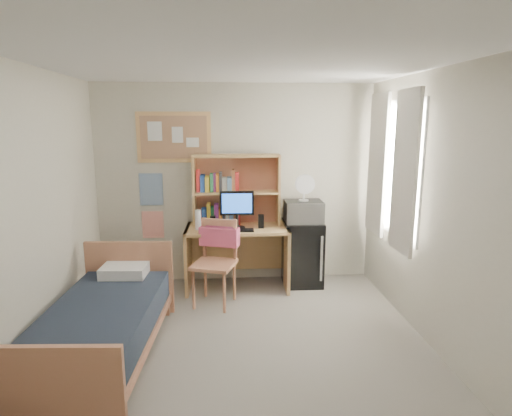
{
  "coord_description": "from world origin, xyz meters",
  "views": [
    {
      "loc": [
        -0.17,
        -3.49,
        2.14
      ],
      "look_at": [
        0.2,
        1.2,
        1.17
      ],
      "focal_mm": 30.0,
      "sensor_mm": 36.0,
      "label": 1
    }
  ],
  "objects": [
    {
      "name": "desk_fan",
      "position": [
        0.86,
        1.81,
        1.28
      ],
      "size": [
        0.25,
        0.25,
        0.31
      ],
      "primitive_type": "cylinder",
      "rotation": [
        0.0,
        0.0,
        -0.01
      ],
      "color": "white",
      "rests_on": "microwave"
    },
    {
      "name": "monitor",
      "position": [
        0.0,
        1.7,
        1.03
      ],
      "size": [
        0.42,
        0.04,
        0.45
      ],
      "primitive_type": "cube",
      "rotation": [
        0.0,
        0.0,
        -0.02
      ],
      "color": "black",
      "rests_on": "desk"
    },
    {
      "name": "poster_japan",
      "position": [
        -1.1,
        2.09,
        0.78
      ],
      "size": [
        0.28,
        0.01,
        0.36
      ],
      "primitive_type": "cube",
      "color": "#F0422A",
      "rests_on": "wall_back"
    },
    {
      "name": "bed",
      "position": [
        -1.28,
        0.18,
        0.25
      ],
      "size": [
        1.04,
        1.89,
        0.51
      ],
      "primitive_type": "cube",
      "rotation": [
        0.0,
        0.0,
        -0.07
      ],
      "color": "black",
      "rests_on": "floor"
    },
    {
      "name": "poster_wave",
      "position": [
        -1.1,
        2.09,
        1.25
      ],
      "size": [
        0.3,
        0.01,
        0.42
      ],
      "primitive_type": "cube",
      "color": "#275A9E",
      "rests_on": "wall_back"
    },
    {
      "name": "microwave",
      "position": [
        0.86,
        1.81,
        0.98
      ],
      "size": [
        0.48,
        0.37,
        0.27
      ],
      "primitive_type": "cube",
      "rotation": [
        0.0,
        0.0,
        -0.01
      ],
      "color": "silver",
      "rests_on": "mini_fridge"
    },
    {
      "name": "window_unit",
      "position": [
        1.75,
        1.2,
        1.6
      ],
      "size": [
        0.1,
        1.4,
        1.7
      ],
      "primitive_type": "cube",
      "color": "white",
      "rests_on": "wall_right"
    },
    {
      "name": "ceiling",
      "position": [
        0.0,
        0.0,
        2.6
      ],
      "size": [
        3.6,
        4.2,
        0.02
      ],
      "primitive_type": "cube",
      "color": "white",
      "rests_on": "wall_back"
    },
    {
      "name": "speaker_right",
      "position": [
        0.3,
        1.69,
        0.89
      ],
      "size": [
        0.07,
        0.07,
        0.17
      ],
      "primitive_type": "cube",
      "rotation": [
        0.0,
        0.0,
        -0.02
      ],
      "color": "black",
      "rests_on": "desk"
    },
    {
      "name": "wall_right",
      "position": [
        1.8,
        0.0,
        1.3
      ],
      "size": [
        0.04,
        4.2,
        2.6
      ],
      "primitive_type": "cube",
      "color": "beige",
      "rests_on": "floor"
    },
    {
      "name": "speaker_left",
      "position": [
        -0.3,
        1.7,
        0.89
      ],
      "size": [
        0.07,
        0.07,
        0.16
      ],
      "primitive_type": "cube",
      "rotation": [
        0.0,
        0.0,
        -0.02
      ],
      "color": "black",
      "rests_on": "desk"
    },
    {
      "name": "water_bottle",
      "position": [
        -0.48,
        1.67,
        0.93
      ],
      "size": [
        0.07,
        0.07,
        0.25
      ],
      "primitive_type": "cylinder",
      "rotation": [
        0.0,
        0.0,
        -0.02
      ],
      "color": "white",
      "rests_on": "desk"
    },
    {
      "name": "desk",
      "position": [
        0.0,
        1.76,
        0.4
      ],
      "size": [
        1.31,
        0.67,
        0.81
      ],
      "primitive_type": "cube",
      "rotation": [
        0.0,
        0.0,
        -0.02
      ],
      "color": "#DDAE6C",
      "rests_on": "floor"
    },
    {
      "name": "wall_left",
      "position": [
        -1.8,
        0.0,
        1.3
      ],
      "size": [
        0.04,
        4.2,
        2.6
      ],
      "primitive_type": "cube",
      "color": "beige",
      "rests_on": "floor"
    },
    {
      "name": "hutch",
      "position": [
        0.0,
        1.91,
        1.26
      ],
      "size": [
        1.11,
        0.3,
        0.9
      ],
      "primitive_type": "cube",
      "rotation": [
        0.0,
        0.0,
        -0.02
      ],
      "color": "#DDAE6C",
      "rests_on": "desk"
    },
    {
      "name": "desk_chair",
      "position": [
        -0.29,
        1.25,
        0.5
      ],
      "size": [
        0.64,
        0.64,
        1.0
      ],
      "primitive_type": "cube",
      "rotation": [
        0.0,
        0.0,
        -0.33
      ],
      "color": "tan",
      "rests_on": "floor"
    },
    {
      "name": "hoodie",
      "position": [
        -0.22,
        1.44,
        0.78
      ],
      "size": [
        0.49,
        0.29,
        0.23
      ],
      "primitive_type": "cube",
      "rotation": [
        0.0,
        0.0,
        -0.33
      ],
      "color": "#DE5477",
      "rests_on": "desk_chair"
    },
    {
      "name": "floor",
      "position": [
        0.0,
        0.0,
        -0.01
      ],
      "size": [
        3.6,
        4.2,
        0.02
      ],
      "primitive_type": "cube",
      "color": "gray",
      "rests_on": "ground"
    },
    {
      "name": "curtain_right",
      "position": [
        1.72,
        1.6,
        1.6
      ],
      "size": [
        0.04,
        0.55,
        1.7
      ],
      "primitive_type": "cube",
      "color": "silver",
      "rests_on": "wall_right"
    },
    {
      "name": "keyboard",
      "position": [
        -0.0,
        1.56,
        0.82
      ],
      "size": [
        0.4,
        0.14,
        0.02
      ],
      "primitive_type": "cube",
      "rotation": [
        0.0,
        0.0,
        -0.02
      ],
      "color": "black",
      "rests_on": "desk"
    },
    {
      "name": "mini_fridge",
      "position": [
        0.86,
        1.83,
        0.42
      ],
      "size": [
        0.51,
        0.51,
        0.85
      ],
      "primitive_type": "cube",
      "rotation": [
        0.0,
        0.0,
        -0.01
      ],
      "color": "black",
      "rests_on": "floor"
    },
    {
      "name": "wall_front",
      "position": [
        0.0,
        -2.1,
        1.3
      ],
      "size": [
        3.6,
        0.04,
        2.6
      ],
      "primitive_type": "cube",
      "color": "beige",
      "rests_on": "floor"
    },
    {
      "name": "wall_back",
      "position": [
        0.0,
        2.1,
        1.3
      ],
      "size": [
        3.6,
        0.04,
        2.6
      ],
      "primitive_type": "cube",
      "color": "beige",
      "rests_on": "floor"
    },
    {
      "name": "curtain_left",
      "position": [
        1.72,
        0.8,
        1.6
      ],
      "size": [
        0.04,
        0.55,
        1.7
      ],
      "primitive_type": "cube",
      "color": "silver",
      "rests_on": "wall_right"
    },
    {
      "name": "pillow",
      "position": [
        -1.23,
        0.93,
        0.56
      ],
      "size": [
        0.49,
        0.36,
        0.11
      ],
      "primitive_type": "cube",
      "rotation": [
        0.0,
        0.0,
        -0.07
      ],
      "color": "white",
      "rests_on": "bed"
    },
    {
      "name": "bulletin_board",
      "position": [
        -0.78,
        2.08,
        1.92
      ],
      "size": [
        0.94,
        0.03,
        0.64
      ],
      "primitive_type": "cube",
      "color": "tan",
      "rests_on": "wall_back"
    }
  ]
}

